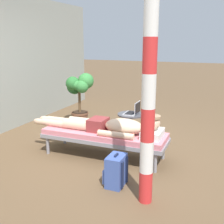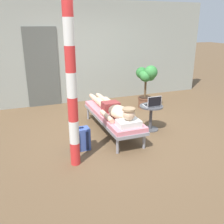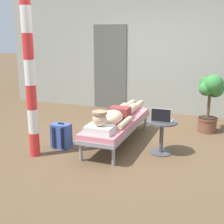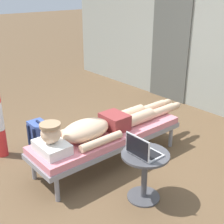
% 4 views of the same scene
% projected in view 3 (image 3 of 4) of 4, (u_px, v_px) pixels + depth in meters
% --- Properties ---
extents(ground_plane, '(40.00, 40.00, 0.00)m').
position_uv_depth(ground_plane, '(129.00, 144.00, 5.12)').
color(ground_plane, brown).
extents(house_wall_back, '(7.60, 0.20, 2.70)m').
position_uv_depth(house_wall_back, '(153.00, 55.00, 7.01)').
color(house_wall_back, '#999E93').
rests_on(house_wall_back, ground).
extents(house_door_panel, '(0.84, 0.03, 2.04)m').
position_uv_depth(house_door_panel, '(110.00, 68.00, 7.35)').
color(house_door_panel, '#545651').
rests_on(house_door_panel, ground).
extents(lounge_chair, '(0.61, 1.97, 0.42)m').
position_uv_depth(lounge_chair, '(118.00, 124.00, 5.06)').
color(lounge_chair, gray).
rests_on(lounge_chair, ground).
extents(person_reclining, '(0.53, 2.17, 0.33)m').
position_uv_depth(person_reclining, '(116.00, 115.00, 4.93)').
color(person_reclining, white).
rests_on(person_reclining, lounge_chair).
extents(side_table, '(0.48, 0.48, 0.52)m').
position_uv_depth(side_table, '(162.00, 131.00, 4.63)').
color(side_table, '#4C4C51').
rests_on(side_table, ground).
extents(laptop, '(0.31, 0.24, 0.23)m').
position_uv_depth(laptop, '(162.00, 118.00, 4.53)').
color(laptop, silver).
rests_on(laptop, side_table).
extents(backpack, '(0.30, 0.26, 0.42)m').
position_uv_depth(backpack, '(62.00, 136.00, 4.91)').
color(backpack, '#3F59A5').
rests_on(backpack, ground).
extents(potted_plant, '(0.46, 0.62, 1.12)m').
position_uv_depth(potted_plant, '(211.00, 95.00, 5.56)').
color(potted_plant, brown).
rests_on(potted_plant, ground).
extents(porch_post, '(0.15, 0.15, 2.56)m').
position_uv_depth(porch_post, '(30.00, 72.00, 4.31)').
color(porch_post, red).
rests_on(porch_post, ground).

